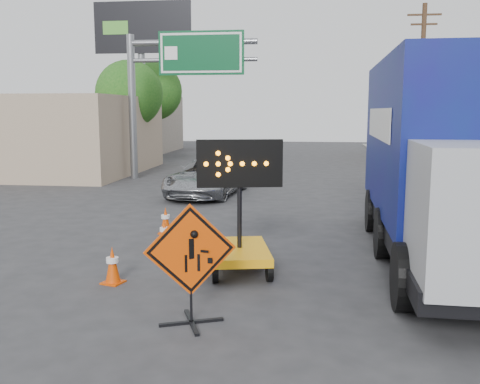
% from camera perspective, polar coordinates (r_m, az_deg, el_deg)
% --- Properties ---
extents(ground, '(100.00, 100.00, 0.00)m').
position_cam_1_polar(ground, '(7.96, -7.27, -15.69)').
color(ground, '#2D2D30').
rests_on(ground, ground).
extents(curb_right, '(0.40, 60.00, 0.12)m').
position_cam_1_polar(curb_right, '(22.87, 20.64, 0.05)').
color(curb_right, gray).
rests_on(curb_right, ground).
extents(storefront_left_near, '(14.00, 10.00, 4.00)m').
position_cam_1_polar(storefront_left_near, '(31.35, -23.30, 5.66)').
color(storefront_left_near, tan).
rests_on(storefront_left_near, ground).
extents(storefront_left_far, '(12.00, 10.00, 4.40)m').
position_cam_1_polar(storefront_left_far, '(44.35, -15.24, 7.01)').
color(storefront_left_far, '#A49989').
rests_on(storefront_left_far, ground).
extents(building_right_far, '(10.00, 14.00, 4.60)m').
position_cam_1_polar(building_right_far, '(38.66, 24.13, 6.50)').
color(building_right_far, tan).
rests_on(building_right_far, ground).
extents(highway_gantry, '(6.18, 0.38, 6.90)m').
position_cam_1_polar(highway_gantry, '(25.81, -7.09, 12.62)').
color(highway_gantry, slate).
rests_on(highway_gantry, ground).
extents(billboard, '(6.10, 0.54, 9.85)m').
position_cam_1_polar(billboard, '(34.67, -10.33, 15.32)').
color(billboard, slate).
rests_on(billboard, ground).
extents(utility_pole_far, '(1.80, 0.26, 9.00)m').
position_cam_1_polar(utility_pole_far, '(31.64, 18.74, 10.80)').
color(utility_pole_far, '#4E3321').
rests_on(utility_pole_far, ground).
extents(tree_left_near, '(3.71, 3.71, 6.03)m').
position_cam_1_polar(tree_left_near, '(30.65, -11.74, 10.18)').
color(tree_left_near, '#4E3321').
rests_on(tree_left_near, ground).
extents(tree_left_far, '(4.10, 4.10, 6.66)m').
position_cam_1_polar(tree_left_far, '(38.59, -9.29, 10.55)').
color(tree_left_far, '#4E3321').
rests_on(tree_left_far, ground).
extents(construction_sign, '(1.34, 0.96, 1.89)m').
position_cam_1_polar(construction_sign, '(8.25, -5.30, -7.39)').
color(construction_sign, black).
rests_on(construction_sign, ground).
extents(arrow_board, '(1.70, 2.10, 2.71)m').
position_cam_1_polar(arrow_board, '(10.92, -0.06, -5.42)').
color(arrow_board, '#F8A70D').
rests_on(arrow_board, ground).
extents(pickup_truck, '(2.90, 5.23, 1.39)m').
position_cam_1_polar(pickup_truck, '(20.81, -3.54, 1.55)').
color(pickup_truck, '#9D9FA4').
rests_on(pickup_truck, ground).
extents(box_truck, '(3.19, 9.36, 4.41)m').
position_cam_1_polar(box_truck, '(12.31, 21.43, 2.14)').
color(box_truck, black).
rests_on(box_truck, ground).
extents(cone_a, '(0.45, 0.45, 0.72)m').
position_cam_1_polar(cone_a, '(10.56, -13.44, -7.57)').
color(cone_a, '#D74204').
rests_on(cone_a, ground).
extents(cone_b, '(0.41, 0.41, 0.68)m').
position_cam_1_polar(cone_b, '(13.07, -8.07, -4.37)').
color(cone_b, '#D74204').
rests_on(cone_b, ground).
extents(cone_c, '(0.37, 0.37, 0.72)m').
position_cam_1_polar(cone_c, '(14.50, -7.94, -3.00)').
color(cone_c, '#D74204').
rests_on(cone_c, ground).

